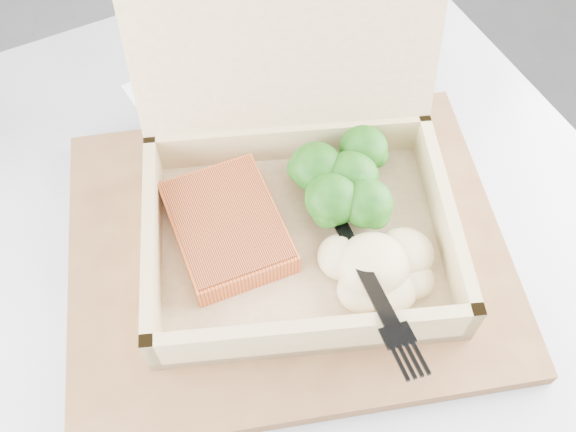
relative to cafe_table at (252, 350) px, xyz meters
name	(u,v)px	position (x,y,z in m)	size (l,w,h in m)	color
floor	(453,317)	(0.43, 0.12, -0.52)	(4.00, 4.00, 0.00)	gray
cafe_table	(252,350)	(0.00, 0.00, 0.00)	(0.80, 0.80, 0.70)	black
serving_tray	(287,249)	(0.04, 0.01, 0.19)	(0.36, 0.29, 0.02)	brown
takeout_container	(295,168)	(0.06, 0.04, 0.25)	(0.30, 0.29, 0.23)	tan
salmon_fillet	(227,227)	(0.00, 0.03, 0.22)	(0.08, 0.11, 0.02)	orange
broccoli_pile	(350,180)	(0.11, 0.03, 0.22)	(0.10, 0.10, 0.04)	#287119
mashed_potatoes	(374,264)	(0.10, -0.05, 0.22)	(0.09, 0.08, 0.03)	beige
plastic_fork	(356,250)	(0.08, -0.04, 0.23)	(0.02, 0.15, 0.03)	black
receipt	(188,115)	(0.00, 0.19, 0.18)	(0.08, 0.14, 0.00)	white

